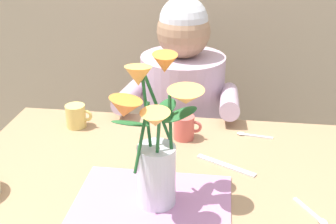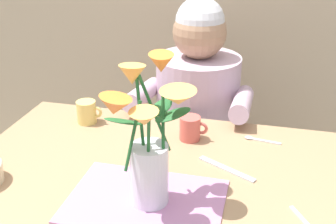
{
  "view_description": "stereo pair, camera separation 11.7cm",
  "coord_description": "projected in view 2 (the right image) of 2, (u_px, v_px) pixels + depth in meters",
  "views": [
    {
      "loc": [
        0.14,
        -1.0,
        1.42
      ],
      "look_at": [
        -0.0,
        0.05,
        0.92
      ],
      "focal_mm": 45.74,
      "sensor_mm": 36.0,
      "label": 1
    },
    {
      "loc": [
        0.25,
        -0.98,
        1.42
      ],
      "look_at": [
        -0.0,
        0.05,
        0.92
      ],
      "focal_mm": 45.74,
      "sensor_mm": 36.0,
      "label": 2
    }
  ],
  "objects": [
    {
      "name": "coffee_cup",
      "position": [
        87.0,
        112.0,
        1.51
      ],
      "size": [
        0.09,
        0.07,
        0.08
      ],
      "color": "#E5C666",
      "rests_on": "dining_table"
    },
    {
      "name": "dining_table",
      "position": [
        165.0,
        205.0,
        1.25
      ],
      "size": [
        1.2,
        0.8,
        0.74
      ],
      "color": "#9E7A56",
      "rests_on": "ground_plane"
    },
    {
      "name": "dinner_knife",
      "position": [
        227.0,
        169.0,
        1.24
      ],
      "size": [
        0.18,
        0.11,
        0.0
      ],
      "primitive_type": "cube",
      "rotation": [
        0.0,
        0.0,
        -0.5
      ],
      "color": "silver",
      "rests_on": "dining_table"
    },
    {
      "name": "spoon_0",
      "position": [
        257.0,
        139.0,
        1.4
      ],
      "size": [
        0.12,
        0.03,
        0.01
      ],
      "color": "silver",
      "rests_on": "dining_table"
    },
    {
      "name": "striped_placemat",
      "position": [
        146.0,
        200.0,
        1.1
      ],
      "size": [
        0.4,
        0.28,
        0.0
      ],
      "primitive_type": "cube",
      "color": "#B275A3",
      "rests_on": "dining_table"
    },
    {
      "name": "flower_vase",
      "position": [
        149.0,
        141.0,
        1.03
      ],
      "size": [
        0.23,
        0.24,
        0.37
      ],
      "color": "silver",
      "rests_on": "dining_table"
    },
    {
      "name": "tea_cup",
      "position": [
        190.0,
        128.0,
        1.39
      ],
      "size": [
        0.09,
        0.07,
        0.08
      ],
      "color": "#CC564C",
      "rests_on": "dining_table"
    },
    {
      "name": "seated_person",
      "position": [
        196.0,
        133.0,
        1.83
      ],
      "size": [
        0.45,
        0.47,
        1.14
      ],
      "rotation": [
        0.0,
        0.0,
        -0.02
      ],
      "color": "#4C4C56",
      "rests_on": "ground_plane"
    }
  ]
}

